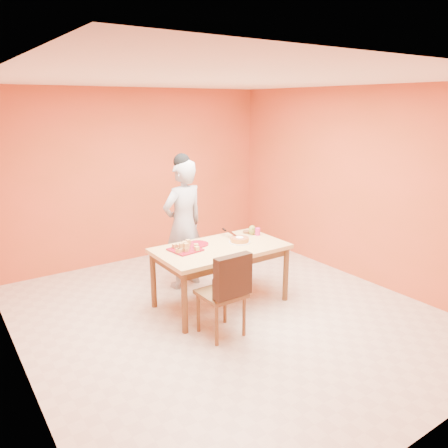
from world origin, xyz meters
TOP-DOWN VIEW (x-y plane):
  - floor at (0.00, 0.00)m, footprint 5.00×5.00m
  - ceiling at (0.00, 0.00)m, footprint 5.00×5.00m
  - wall_back at (0.00, 2.50)m, footprint 4.50×0.00m
  - wall_left at (-2.25, 0.00)m, footprint 0.00×5.00m
  - wall_right at (2.25, 0.00)m, footprint 0.00×5.00m
  - dining_table at (0.11, 0.29)m, footprint 1.60×0.90m
  - dining_chair at (-0.31, -0.36)m, footprint 0.45×0.52m
  - pastry_pile at (-0.32, 0.41)m, footprint 0.30×0.30m
  - person at (0.02, 1.06)m, footprint 0.70×0.52m
  - pastry_platter at (-0.32, 0.41)m, footprint 0.37×0.37m
  - red_dinner_plate at (-0.09, 0.52)m, footprint 0.31×0.31m
  - white_cake_plate at (0.40, 0.29)m, footprint 0.34×0.34m
  - sponge_cake at (0.40, 0.29)m, footprint 0.29×0.29m
  - cake_server at (0.41, 0.47)m, footprint 0.11×0.25m
  - egg_ornament at (0.74, 0.47)m, footprint 0.12×0.11m
  - magenta_glass at (0.79, 0.41)m, footprint 0.07×0.07m
  - checker_tin at (0.73, 0.57)m, footprint 0.12×0.12m

SIDE VIEW (x-z plane):
  - floor at x=0.00m, z-range 0.00..0.00m
  - dining_chair at x=-0.31m, z-range 0.02..0.99m
  - dining_table at x=0.11m, z-range 0.29..1.05m
  - white_cake_plate at x=0.40m, z-range 0.76..0.77m
  - red_dinner_plate at x=-0.09m, z-range 0.76..0.78m
  - pastry_platter at x=-0.32m, z-range 0.76..0.78m
  - checker_tin at x=0.73m, z-range 0.76..0.79m
  - sponge_cake at x=0.40m, z-range 0.77..0.82m
  - magenta_glass at x=0.79m, z-range 0.76..0.86m
  - egg_ornament at x=0.74m, z-range 0.76..0.89m
  - pastry_pile at x=-0.32m, z-range 0.78..0.88m
  - cake_server at x=0.41m, z-range 0.83..0.83m
  - person at x=0.02m, z-range 0.00..1.76m
  - wall_back at x=0.00m, z-range -0.90..3.60m
  - wall_left at x=-2.25m, z-range -1.15..3.85m
  - wall_right at x=2.25m, z-range -1.15..3.85m
  - ceiling at x=0.00m, z-range 2.70..2.70m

